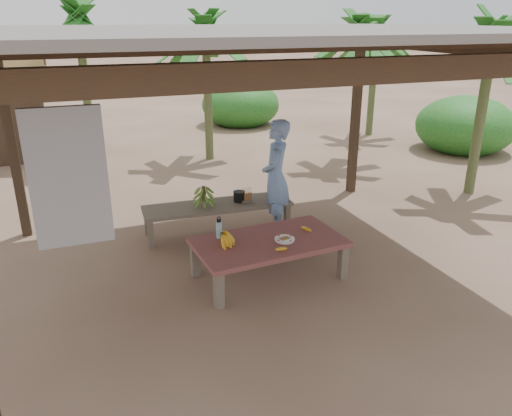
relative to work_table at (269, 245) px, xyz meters
name	(u,v)px	position (x,y,z in m)	size (l,w,h in m)	color
ground	(257,270)	(-0.08, 0.22, -0.43)	(80.00, 80.00, 0.00)	brown
pavilion	(256,44)	(-0.09, 0.20, 2.34)	(6.60, 5.60, 2.95)	black
work_table	(269,245)	(0.00, 0.00, 0.00)	(1.86, 1.11, 0.50)	brown
bench	(218,208)	(-0.17, 1.57, -0.04)	(2.23, 0.72, 0.45)	brown
ripe_banana_bunch	(222,238)	(-0.57, 0.07, 0.15)	(0.29, 0.25, 0.18)	gold
plate	(285,239)	(0.17, -0.09, 0.08)	(0.25, 0.25, 0.04)	white
loose_banana_front	(281,249)	(0.02, -0.33, 0.09)	(0.04, 0.17, 0.04)	gold
loose_banana_side	(306,229)	(0.56, 0.10, 0.09)	(0.04, 0.16, 0.04)	gold
water_flask	(219,229)	(-0.54, 0.29, 0.18)	(0.07, 0.07, 0.28)	teal
green_banana_stalk	(204,196)	(-0.37, 1.58, 0.17)	(0.28, 0.28, 0.32)	#598C2D
cooking_pot	(239,197)	(0.17, 1.56, 0.09)	(0.18, 0.18, 0.15)	black
skewer_rack	(247,195)	(0.27, 1.49, 0.14)	(0.18, 0.08, 0.24)	#A57F47
woman	(276,177)	(0.66, 1.32, 0.42)	(0.62, 0.41, 1.70)	#6B8DCA
banana_plant_ne	(360,41)	(3.91, 4.39, 2.16)	(1.80, 1.80, 3.08)	#596638
banana_plant_n	(206,40)	(0.90, 5.69, 2.17)	(1.80, 1.80, 3.10)	#596638
banana_plant_nw	(79,29)	(-1.60, 6.62, 2.39)	(1.80, 1.80, 3.32)	#596638
banana_plant_e	(491,50)	(4.73, 1.63, 2.11)	(1.80, 1.80, 3.03)	#596638
banana_plant_far	(376,39)	(5.77, 6.55, 2.10)	(1.80, 1.80, 3.02)	#596638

